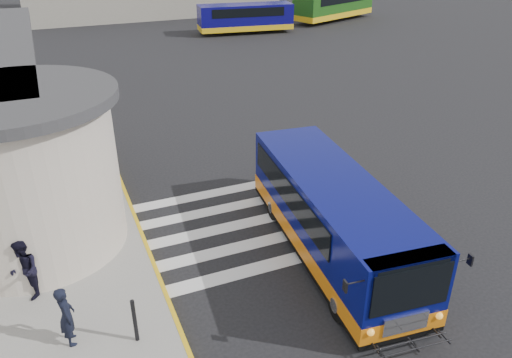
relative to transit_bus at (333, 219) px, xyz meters
name	(u,v)px	position (x,y,z in m)	size (l,w,h in m)	color
ground	(255,208)	(-1.10, 3.32, -1.19)	(140.00, 140.00, 0.00)	black
curb_strip	(120,179)	(-5.15, 7.32, -1.11)	(0.12, 34.00, 0.16)	yellow
crosswalk	(250,222)	(-1.60, 2.52, -1.18)	(8.00, 5.35, 0.01)	silver
transit_bus	(333,219)	(0.00, 0.00, 0.00)	(3.58, 8.99, 2.48)	#070C5C
pedestrian_a	(67,316)	(-7.60, -0.90, -0.25)	(0.57, 0.38, 1.58)	black
pedestrian_b	(24,269)	(-8.46, 1.22, -0.16)	(0.85, 0.66, 1.75)	black
bollard	(135,321)	(-6.16, -1.46, -0.44)	(0.10, 0.10, 1.19)	black
far_bus_a	(245,17)	(10.19, 32.15, 0.21)	(8.59, 3.40, 2.16)	#0B075D
far_bus_b	(334,4)	(20.83, 34.70, 0.42)	(9.93, 5.95, 2.48)	#1D4F15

